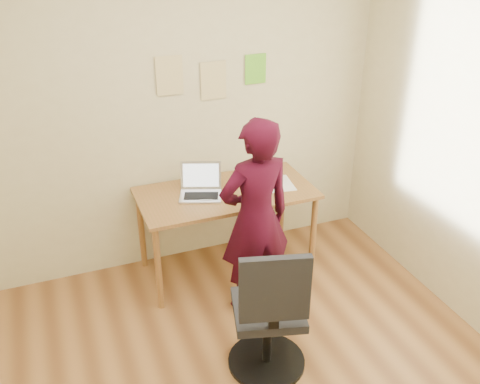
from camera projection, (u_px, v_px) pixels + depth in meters
name	position (u px, v px, depth m)	size (l,w,h in m)	color
room	(257.00, 211.00, 2.73)	(3.58, 3.58, 2.78)	brown
desk	(226.00, 201.00, 4.30)	(1.40, 0.70, 0.74)	#905E31
laptop	(201.00, 188.00, 4.20)	(0.40, 0.38, 0.23)	silver
paper_sheet	(279.00, 184.00, 4.38)	(0.21, 0.30, 0.00)	white
phone	(251.00, 200.00, 4.13)	(0.07, 0.12, 0.01)	black
wall_note_left	(169.00, 76.00, 4.05)	(0.21, 0.00, 0.30)	#D3BE7E
wall_note_mid	(213.00, 81.00, 4.20)	(0.21, 0.00, 0.30)	#D3BE7E
wall_note_right	(256.00, 69.00, 4.29)	(0.18, 0.00, 0.24)	#65C22B
office_chair	(269.00, 320.00, 3.37)	(0.54, 0.55, 1.00)	black
person	(255.00, 219.00, 3.82)	(0.56, 0.37, 1.53)	#320615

